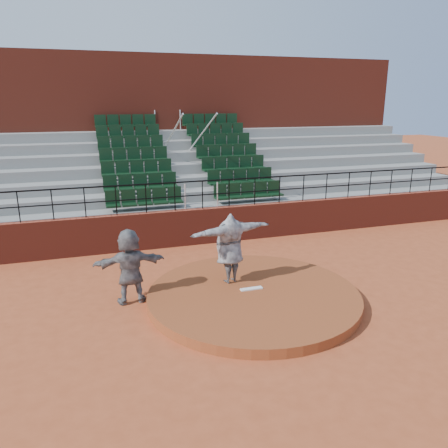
% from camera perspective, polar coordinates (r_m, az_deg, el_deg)
% --- Properties ---
extents(ground, '(90.00, 90.00, 0.00)m').
position_cam_1_polar(ground, '(11.61, 3.84, -9.91)').
color(ground, '#A94926').
rests_on(ground, ground).
extents(pitchers_mound, '(5.50, 5.50, 0.25)m').
position_cam_1_polar(pitchers_mound, '(11.56, 3.85, -9.35)').
color(pitchers_mound, brown).
rests_on(pitchers_mound, ground).
extents(pitching_rubber, '(0.60, 0.15, 0.03)m').
position_cam_1_polar(pitching_rubber, '(11.63, 3.59, -8.43)').
color(pitching_rubber, white).
rests_on(pitching_rubber, pitchers_mound).
extents(boundary_wall, '(24.00, 0.30, 1.30)m').
position_cam_1_polar(boundary_wall, '(15.83, -2.78, -0.25)').
color(boundary_wall, maroon).
rests_on(boundary_wall, ground).
extents(wall_railing, '(24.04, 0.05, 1.03)m').
position_cam_1_polar(wall_railing, '(15.51, -2.84, 4.65)').
color(wall_railing, black).
rests_on(wall_railing, boundary_wall).
extents(seating_deck, '(24.00, 5.97, 4.63)m').
position_cam_1_polar(seating_deck, '(19.10, -5.69, 4.91)').
color(seating_deck, gray).
rests_on(seating_deck, ground).
extents(press_box_facade, '(24.00, 3.00, 7.10)m').
position_cam_1_polar(press_box_facade, '(22.68, -8.02, 11.97)').
color(press_box_facade, maroon).
rests_on(press_box_facade, ground).
extents(pitcher, '(2.45, 1.09, 1.93)m').
position_cam_1_polar(pitcher, '(11.74, 0.74, -3.16)').
color(pitcher, black).
rests_on(pitcher, pitchers_mound).
extents(fielder, '(1.83, 0.60, 1.97)m').
position_cam_1_polar(fielder, '(11.38, -12.19, -5.41)').
color(fielder, black).
rests_on(fielder, ground).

